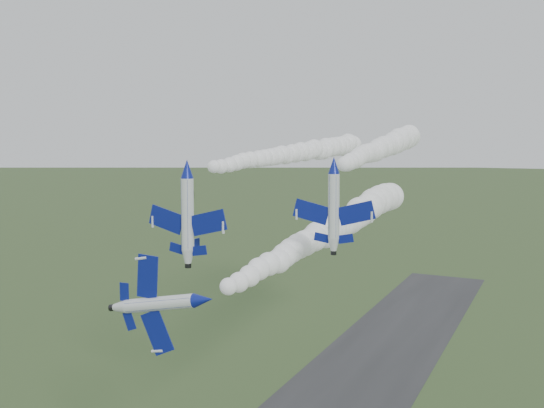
% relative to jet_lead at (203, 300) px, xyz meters
% --- Properties ---
extents(jet_lead, '(3.18, 11.84, 9.63)m').
position_rel_jet_lead_xyz_m(jet_lead, '(0.00, 0.00, 0.00)').
color(jet_lead, white).
extents(smoke_trail_jet_lead, '(10.58, 78.53, 5.73)m').
position_rel_jet_lead_xyz_m(smoke_trail_jet_lead, '(-1.66, 41.53, 1.60)').
color(smoke_trail_jet_lead, white).
extents(jet_pair_left, '(11.87, 14.29, 3.52)m').
position_rel_jet_lead_xyz_m(jet_pair_left, '(-14.29, 18.85, 11.16)').
color(jet_pair_left, white).
extents(smoke_trail_jet_pair_left, '(5.89, 66.43, 4.44)m').
position_rel_jet_lead_xyz_m(smoke_trail_jet_pair_left, '(-14.46, 56.18, 12.47)').
color(smoke_trail_jet_pair_left, white).
extents(jet_pair_right, '(9.65, 11.46, 2.82)m').
position_rel_jet_lead_xyz_m(jet_pair_right, '(5.90, 18.87, 11.99)').
color(jet_pair_right, white).
extents(smoke_trail_jet_pair_right, '(11.57, 61.30, 4.51)m').
position_rel_jet_lead_xyz_m(smoke_trail_jet_pair_right, '(2.80, 52.16, 13.73)').
color(smoke_trail_jet_pair_right, white).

